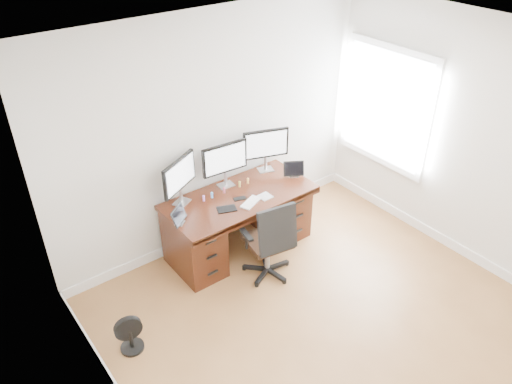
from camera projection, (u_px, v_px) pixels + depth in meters
ground at (352, 344)px, 4.74m from camera, size 4.50×4.50×0.00m
back_wall at (215, 133)px, 5.51m from camera, size 4.00×0.10×2.70m
right_wall at (493, 153)px, 5.10m from camera, size 0.10×4.50×2.70m
desk at (239, 220)px, 5.75m from camera, size 1.70×0.80×0.75m
office_chair at (269, 252)px, 5.38m from camera, size 0.60×0.60×0.98m
floor_fan at (130, 335)px, 4.59m from camera, size 0.26×0.22×0.38m
monitor_left at (179, 176)px, 5.24m from camera, size 0.51×0.28×0.53m
monitor_center at (225, 160)px, 5.53m from camera, size 0.55×0.15×0.53m
monitor_right at (266, 145)px, 5.83m from camera, size 0.53×0.22×0.53m
tablet_left at (179, 216)px, 5.05m from camera, size 0.23×0.19×0.19m
tablet_right at (294, 170)px, 5.84m from camera, size 0.24×0.18×0.19m
keyboard at (251, 202)px, 5.41m from camera, size 0.29×0.21×0.01m
trackpad at (265, 196)px, 5.51m from camera, size 0.14×0.14×0.01m
drawing_tablet at (227, 209)px, 5.31m from camera, size 0.24×0.20×0.01m
phone at (240, 198)px, 5.48m from camera, size 0.15×0.11×0.01m
figurine_purple at (204, 198)px, 5.42m from camera, size 0.03×0.03×0.07m
figurine_blue at (212, 195)px, 5.48m from camera, size 0.03×0.03×0.07m
figurine_pink at (224, 190)px, 5.56m from camera, size 0.03×0.03×0.07m
figurine_yellow at (240, 184)px, 5.67m from camera, size 0.03×0.03×0.07m
figurine_orange at (248, 180)px, 5.73m from camera, size 0.03×0.03×0.07m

